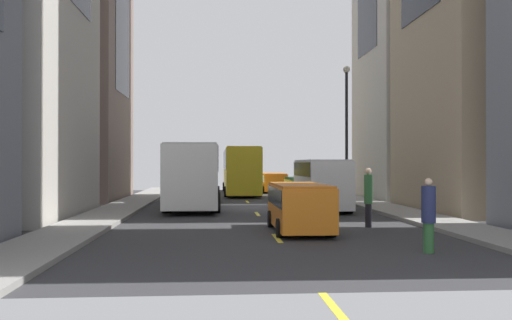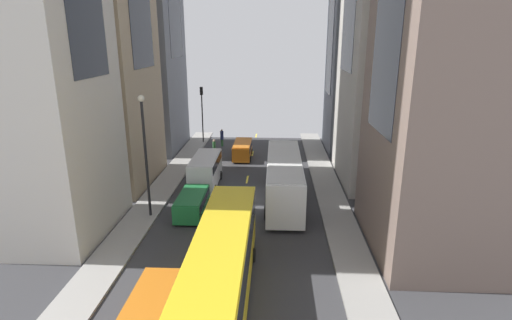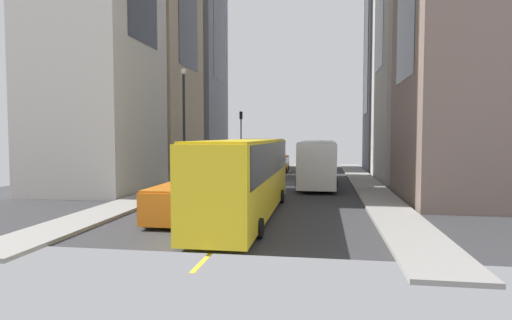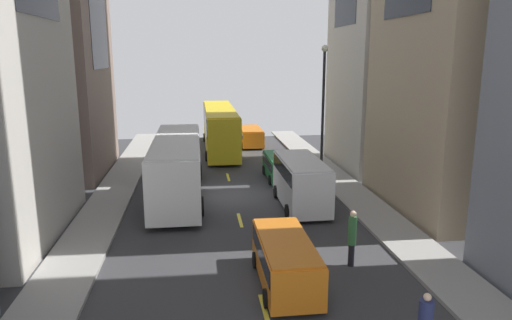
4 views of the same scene
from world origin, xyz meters
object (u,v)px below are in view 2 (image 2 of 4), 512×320
object	(u,v)px
delivery_van_white	(205,169)
streetcar_yellow	(221,268)
pedestrian_waiting_curb	(214,149)
car_orange_0	(242,149)
pedestrian_crossing_near	(222,137)
city_bus_white	(284,175)
car_orange_2	(151,309)
car_green_1	(192,202)
traffic_light_near_corner	(202,105)

from	to	relation	value
delivery_van_white	streetcar_yellow	bearing A→B (deg)	102.06
streetcar_yellow	pedestrian_waiting_curb	size ratio (longest dim) A/B	6.08
car_orange_0	pedestrian_crossing_near	xyz separation A→B (m)	(2.76, -4.73, 0.06)
city_bus_white	delivery_van_white	xyz separation A→B (m)	(6.54, -2.79, -0.49)
streetcar_yellow	pedestrian_waiting_curb	bearing A→B (deg)	-80.83
city_bus_white	car_orange_2	bearing A→B (deg)	68.17
car_green_1	car_orange_2	world-z (taller)	car_orange_2
streetcar_yellow	car_orange_2	xyz separation A→B (m)	(2.81, 1.48, -1.18)
car_orange_0	pedestrian_waiting_curb	bearing A→B (deg)	22.40
car_orange_2	car_orange_0	bearing A→B (deg)	-93.99
car_green_1	car_orange_2	distance (m)	11.78
car_orange_2	traffic_light_near_corner	world-z (taller)	traffic_light_near_corner
city_bus_white	car_green_1	xyz separation A→B (m)	(6.53, 3.01, -1.10)
delivery_van_white	car_orange_2	xyz separation A→B (m)	(-0.62, 17.56, -0.57)
pedestrian_waiting_curb	traffic_light_near_corner	bearing A→B (deg)	168.35
streetcar_yellow	traffic_light_near_corner	bearing A→B (deg)	-78.58
pedestrian_waiting_curb	traffic_light_near_corner	size ratio (longest dim) A/B	0.34
pedestrian_crossing_near	traffic_light_near_corner	size ratio (longest dim) A/B	0.31
streetcar_yellow	delivery_van_white	xyz separation A→B (m)	(3.43, -16.08, -0.61)
pedestrian_crossing_near	traffic_light_near_corner	world-z (taller)	traffic_light_near_corner
city_bus_white	pedestrian_waiting_curb	xyz separation A→B (m)	(6.88, -10.13, -0.81)
car_orange_0	car_green_1	world-z (taller)	car_orange_0
car_orange_0	traffic_light_near_corner	distance (m)	8.71
streetcar_yellow	car_orange_0	bearing A→B (deg)	-87.68
streetcar_yellow	pedestrian_crossing_near	distance (m)	29.56
streetcar_yellow	car_orange_2	distance (m)	3.39
pedestrian_crossing_near	city_bus_white	bearing A→B (deg)	156.89
streetcar_yellow	car_orange_2	size ratio (longest dim) A/B	2.95
streetcar_yellow	delivery_van_white	size ratio (longest dim) A/B	2.40
delivery_van_white	car_orange_2	bearing A→B (deg)	92.03
car_orange_2	pedestrian_crossing_near	xyz separation A→B (m)	(0.94, -30.78, 0.11)
city_bus_white	pedestrian_crossing_near	bearing A→B (deg)	-66.79
car_orange_2	pedestrian_waiting_curb	size ratio (longest dim) A/B	2.06
car_orange_2	city_bus_white	bearing A→B (deg)	-111.83
car_orange_2	pedestrian_crossing_near	size ratio (longest dim) A/B	2.29
streetcar_yellow	car_orange_2	world-z (taller)	streetcar_yellow
pedestrian_waiting_curb	car_orange_2	bearing A→B (deg)	-27.98
car_orange_2	traffic_light_near_corner	distance (m)	32.41
pedestrian_crossing_near	pedestrian_waiting_curb	xyz separation A→B (m)	(0.02, 5.88, 0.15)
car_orange_0	city_bus_white	bearing A→B (deg)	109.99
city_bus_white	car_orange_2	xyz separation A→B (m)	(5.92, 14.77, -1.06)
streetcar_yellow	pedestrian_crossing_near	world-z (taller)	streetcar_yellow
car_green_1	pedestrian_crossing_near	world-z (taller)	pedestrian_crossing_near
car_orange_2	pedestrian_crossing_near	world-z (taller)	pedestrian_crossing_near
streetcar_yellow	car_green_1	world-z (taller)	streetcar_yellow
car_green_1	streetcar_yellow	bearing A→B (deg)	108.43
city_bus_white	pedestrian_waiting_curb	distance (m)	12.27
streetcar_yellow	car_green_1	size ratio (longest dim) A/B	3.11
car_green_1	pedestrian_waiting_curb	bearing A→B (deg)	-88.46
pedestrian_crossing_near	traffic_light_near_corner	bearing A→B (deg)	16.37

